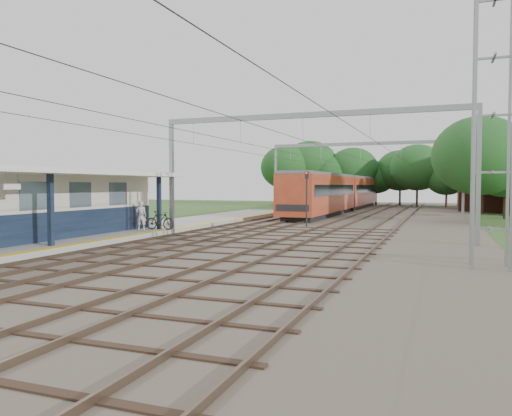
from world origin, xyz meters
The scene contains 15 objects.
ground centered at (0.00, 0.00, 0.00)m, with size 160.00×160.00×0.00m, color #2D4C1E.
ballast_bed centered at (4.00, 30.00, 0.05)m, with size 18.00×90.00×0.10m, color #473D33.
platform centered at (-7.50, 14.00, 0.17)m, with size 5.00×52.00×0.35m, color gray.
yellow_stripe centered at (-5.25, 14.00, 0.35)m, with size 0.45×52.00×0.01m, color yellow.
station_building centered at (-8.88, 7.00, 2.04)m, with size 3.41×18.00×3.40m.
canopy centered at (-7.77, 6.00, 3.64)m, with size 6.40×20.00×3.44m.
rail_tracks centered at (1.50, 30.00, 0.18)m, with size 11.80×88.00×0.15m.
catenary_system centered at (3.39, 25.28, 5.51)m, with size 17.22×88.00×7.00m.
lattice_pylon centered at (12.00, 8.00, 6.00)m, with size 1.30×1.30×12.00m.
tree_band centered at (3.84, 57.12, 4.92)m, with size 31.72×30.88×8.82m.
house_far centered at (16.00, 52.00, 3.23)m, with size 8.00×6.12×8.66m.
person centered at (-6.64, 14.16, 1.23)m, with size 0.64×0.42×1.75m, color beige.
bicycle centered at (-5.60, 14.60, 0.91)m, with size 0.53×1.87×1.12m, color black.
train centered at (-0.50, 44.97, 2.27)m, with size 3.13×38.91×4.09m.
signal_post centered at (1.35, 22.81, 2.44)m, with size 0.30×0.28×4.00m.
Camera 1 is at (10.44, -11.45, 3.04)m, focal length 35.00 mm.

